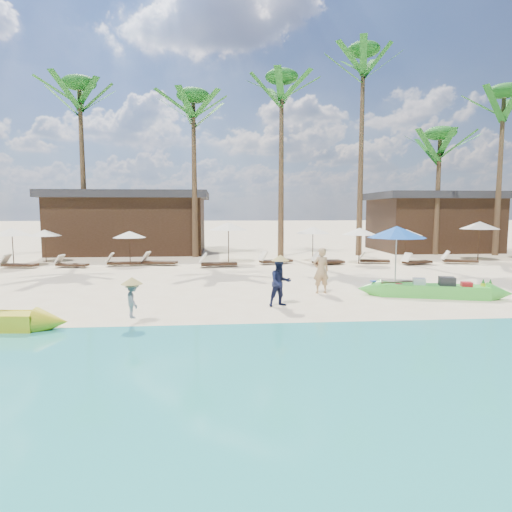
{
  "coord_description": "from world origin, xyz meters",
  "views": [
    {
      "loc": [
        -1.73,
        -13.34,
        2.93
      ],
      "look_at": [
        -0.46,
        2.0,
        1.31
      ],
      "focal_mm": 30.0,
      "sensor_mm": 36.0,
      "label": 1
    }
  ],
  "objects": [
    {
      "name": "lounger_6_right",
      "position": [
        4.04,
        9.54,
        0.21
      ],
      "size": [
        1.92,
        0.93,
        0.62
      ],
      "rotation": [
        0.0,
        0.0,
        0.21
      ],
      "color": "#342015",
      "rests_on": "ground"
    },
    {
      "name": "ground",
      "position": [
        0.0,
        0.0,
        0.0
      ],
      "size": [
        240.0,
        240.0,
        0.0
      ],
      "primitive_type": "plane",
      "color": "#FEE8BC",
      "rests_on": "ground"
    },
    {
      "name": "tourist",
      "position": [
        1.84,
        1.54,
        0.82
      ],
      "size": [
        0.65,
        0.47,
        1.64
      ],
      "primitive_type": "imported",
      "rotation": [
        0.0,
        0.0,
        3.28
      ],
      "color": "tan",
      "rests_on": "ground"
    },
    {
      "name": "lounger_3_right",
      "position": [
        -9.59,
        9.54,
        0.19
      ],
      "size": [
        1.79,
        0.92,
        0.58
      ],
      "rotation": [
        0.0,
        0.0,
        -0.24
      ],
      "color": "#342015",
      "rests_on": "ground"
    },
    {
      "name": "lounger_7_right",
      "position": [
        6.82,
        10.03,
        0.19
      ],
      "size": [
        1.78,
        0.92,
        0.58
      ],
      "rotation": [
        0.0,
        0.0,
        -0.25
      ],
      "color": "#342015",
      "rests_on": "ground"
    },
    {
      "name": "green_canoe",
      "position": [
        5.49,
        0.51,
        0.24
      ],
      "size": [
        5.48,
        1.91,
        0.71
      ],
      "rotation": [
        0.0,
        0.0,
        -0.28
      ],
      "color": "#48D140",
      "rests_on": "ground"
    },
    {
      "name": "resort_parasol_4",
      "position": [
        -6.7,
        10.49,
        1.67
      ],
      "size": [
        1.79,
        1.79,
        1.85
      ],
      "color": "#342015",
      "rests_on": "ground"
    },
    {
      "name": "lounger_9_left",
      "position": [
        11.51,
        9.44,
        0.21
      ],
      "size": [
        1.95,
        1.08,
        0.63
      ],
      "rotation": [
        0.0,
        0.0,
        -0.29
      ],
      "color": "#342015",
      "rests_on": "ground"
    },
    {
      "name": "palm_2",
      "position": [
        -10.45,
        15.08,
        9.18
      ],
      "size": [
        2.08,
        2.08,
        11.33
      ],
      "color": "brown",
      "rests_on": "ground"
    },
    {
      "name": "resort_parasol_7",
      "position": [
        5.98,
        9.88,
        1.81
      ],
      "size": [
        1.95,
        1.95,
        2.01
      ],
      "color": "#342015",
      "rests_on": "ground"
    },
    {
      "name": "palm_4",
      "position": [
        2.15,
        14.01,
        9.45
      ],
      "size": [
        2.08,
        2.08,
        11.7
      ],
      "color": "brown",
      "rests_on": "ground"
    },
    {
      "name": "lounger_8_left",
      "position": [
        8.92,
        9.15,
        0.2
      ],
      "size": [
        1.84,
        1.02,
        0.6
      ],
      "rotation": [
        0.0,
        0.0,
        0.29
      ],
      "color": "#342015",
      "rests_on": "ground"
    },
    {
      "name": "palm_5",
      "position": [
        7.45,
        14.38,
        10.82
      ],
      "size": [
        2.08,
        2.08,
        13.6
      ],
      "color": "brown",
      "rests_on": "ground"
    },
    {
      "name": "blue_umbrella",
      "position": [
        4.98,
        2.47,
        2.14
      ],
      "size": [
        2.2,
        2.2,
        2.37
      ],
      "color": "#99999E",
      "rests_on": "ground"
    },
    {
      "name": "resort_parasol_6",
      "position": [
        3.63,
        11.16,
        1.84
      ],
      "size": [
        1.98,
        1.98,
        2.04
      ],
      "color": "#342015",
      "rests_on": "ground"
    },
    {
      "name": "resort_parasol_5",
      "position": [
        -1.29,
        11.08,
        2.09
      ],
      "size": [
        2.25,
        2.25,
        2.31
      ],
      "color": "#342015",
      "rests_on": "ground"
    },
    {
      "name": "lounger_5_left",
      "position": [
        -1.98,
        9.08,
        0.23
      ],
      "size": [
        2.02,
        0.74,
        0.67
      ],
      "rotation": [
        0.0,
        0.0,
        0.07
      ],
      "color": "#342015",
      "rests_on": "ground"
    },
    {
      "name": "lounger_6_left",
      "position": [
        1.21,
        10.15,
        0.22
      ],
      "size": [
        2.02,
        1.18,
        0.66
      ],
      "rotation": [
        0.0,
        0.0,
        0.33
      ],
      "color": "#342015",
      "rests_on": "ground"
    },
    {
      "name": "palm_6",
      "position": [
        12.84,
        14.52,
        7.05
      ],
      "size": [
        2.08,
        2.08,
        8.51
      ],
      "color": "brown",
      "rests_on": "ground"
    },
    {
      "name": "pavilion_west",
      "position": [
        -8.0,
        17.5,
        2.19
      ],
      "size": [
        10.8,
        6.6,
        4.3
      ],
      "color": "#342015",
      "rests_on": "ground"
    },
    {
      "name": "resort_parasol_2",
      "position": [
        -12.7,
        10.16,
        1.85
      ],
      "size": [
        2.0,
        2.0,
        2.06
      ],
      "color": "#342015",
      "rests_on": "ground"
    },
    {
      "name": "wet_sand_strip",
      "position": [
        0.0,
        -5.0,
        0.0
      ],
      "size": [
        240.0,
        4.5,
        0.01
      ],
      "primitive_type": "cube",
      "color": "tan",
      "rests_on": "ground"
    },
    {
      "name": "lounger_4_right",
      "position": [
        -5.16,
        10.1,
        0.22
      ],
      "size": [
        2.0,
        0.98,
        0.65
      ],
      "rotation": [
        0.0,
        0.0,
        -0.21
      ],
      "color": "#342015",
      "rests_on": "ground"
    },
    {
      "name": "lounger_4_left",
      "position": [
        -7.02,
        9.94,
        0.21
      ],
      "size": [
        1.86,
        0.62,
        0.63
      ],
      "rotation": [
        0.0,
        0.0,
        0.03
      ],
      "color": "#342015",
      "rests_on": "ground"
    },
    {
      "name": "palm_7",
      "position": [
        16.57,
        13.68,
        8.99
      ],
      "size": [
        2.08,
        2.08,
        11.08
      ],
      "color": "brown",
      "rests_on": "ground"
    },
    {
      "name": "vendor_yellow",
      "position": [
        -4.01,
        -2.27,
        0.65
      ],
      "size": [
        0.57,
        0.7,
        0.95
      ],
      "primitive_type": "imported",
      "rotation": [
        0.0,
        0.0,
        1.99
      ],
      "color": "gray",
      "rests_on": "ground"
    },
    {
      "name": "palm_3",
      "position": [
        -3.36,
        14.27,
        8.58
      ],
      "size": [
        2.08,
        2.08,
        10.52
      ],
      "color": "brown",
      "rests_on": "ground"
    },
    {
      "name": "lounger_7_left",
      "position": [
        4.17,
        10.13,
        0.18
      ],
      "size": [
        1.68,
        0.8,
        0.55
      ],
      "rotation": [
        0.0,
        0.0,
        0.19
      ],
      "color": "#342015",
      "rests_on": "ground"
    },
    {
      "name": "resort_parasol_9",
      "position": [
        13.64,
        10.92,
        2.1
      ],
      "size": [
        2.26,
        2.26,
        2.32
      ],
      "color": "#342015",
      "rests_on": "ground"
    },
    {
      "name": "lounger_3_left",
      "position": [
        -12.26,
        9.58,
        0.21
      ],
      "size": [
        1.9,
        0.83,
        0.62
      ],
      "rotation": [
        0.0,
        0.0,
        -0.15
      ],
      "color": "#342015",
      "rests_on": "ground"
    },
    {
      "name": "pavilion_east",
      "position": [
        14.0,
        17.5,
        2.2
      ],
      "size": [
        8.8,
        6.6,
        4.3
      ],
      "color": "#342015",
      "rests_on": "ground"
    },
    {
      "name": "resort_parasol_8",
      "position": [
        8.95,
        10.53,
        1.71
      ],
      "size": [
        1.84,
        1.84,
        1.89
      ],
      "color": "#342015",
      "rests_on": "ground"
    },
    {
      "name": "vendor_green",
      "position": [
        0.09,
        -0.42,
        0.74
      ],
      "size": [
        0.84,
        0.73,
        1.48
      ],
      "primitive_type": "imported",
      "rotation": [
        0.0,
        0.0,
        0.26
      ],
      "color": "#161C3E",
      "rests_on": "ground"
    },
    {
      "name": "resort_parasol_3",
      "position": [
        -11.83,
        12.17,
        1.69
      ],
      "size": [
        1.82,
        1.82,
        1.87
      ],
      "color": "#342015",
      "rests_on": "ground"
    }
  ]
}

